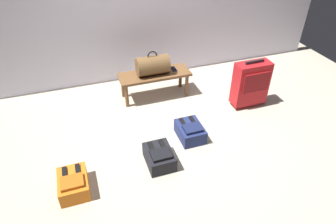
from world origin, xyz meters
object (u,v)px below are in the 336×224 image
object	(u,v)px
backpack_orange	(73,184)
backpack_dark	(159,157)
bench	(155,77)
backpack_navy	(190,131)
suitcase_upright_red	(251,83)
duffel_bag_brown	(153,65)
cell_phone	(173,69)

from	to	relation	value
backpack_orange	backpack_dark	size ratio (longest dim) A/B	1.00
bench	backpack_dark	distance (m)	1.37
backpack_navy	backpack_dark	size ratio (longest dim) A/B	1.00
bench	backpack_navy	world-z (taller)	bench
suitcase_upright_red	backpack_navy	distance (m)	1.12
duffel_bag_brown	backpack_navy	world-z (taller)	duffel_bag_brown
cell_phone	backpack_navy	world-z (taller)	cell_phone
suitcase_upright_red	backpack_dark	bearing A→B (deg)	-155.79
bench	suitcase_upright_red	xyz separation A→B (m)	(1.15, -0.63, 0.04)
backpack_navy	backpack_dark	distance (m)	0.56
backpack_orange	backpack_navy	distance (m)	1.43
bench	backpack_orange	xyz separation A→B (m)	(-1.25, -1.39, -0.22)
duffel_bag_brown	bench	bearing A→B (deg)	-0.00
cell_phone	backpack_navy	size ratio (longest dim) A/B	0.38
bench	backpack_navy	distance (m)	1.05
cell_phone	suitcase_upright_red	distance (m)	1.09
suitcase_upright_red	backpack_navy	bearing A→B (deg)	-159.33
suitcase_upright_red	backpack_dark	distance (m)	1.66
backpack_orange	bench	bearing A→B (deg)	48.02
backpack_navy	duffel_bag_brown	bearing A→B (deg)	98.75
bench	duffel_bag_brown	xyz separation A→B (m)	(-0.02, 0.00, 0.19)
bench	backpack_navy	size ratio (longest dim) A/B	2.63
bench	duffel_bag_brown	size ratio (longest dim) A/B	2.27
backpack_orange	backpack_navy	bearing A→B (deg)	15.00
suitcase_upright_red	backpack_orange	distance (m)	2.53
duffel_bag_brown	backpack_orange	xyz separation A→B (m)	(-1.23, -1.39, -0.41)
cell_phone	suitcase_upright_red	size ratio (longest dim) A/B	0.21
backpack_navy	bench	bearing A→B (deg)	97.49
bench	cell_phone	size ratio (longest dim) A/B	6.94
backpack_orange	backpack_dark	world-z (taller)	same
duffel_bag_brown	backpack_dark	bearing A→B (deg)	-103.83
backpack_dark	bench	bearing A→B (deg)	75.24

